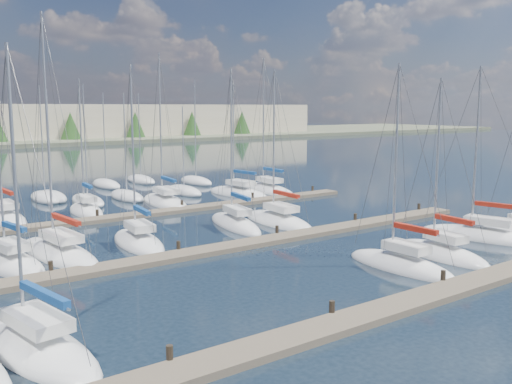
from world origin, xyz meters
TOP-DOWN VIEW (x-y plane):
  - ground at (0.00, 60.00)m, footprint 400.00×400.00m
  - dock_near at (0.00, 2.01)m, footprint 44.00×1.93m
  - dock_mid at (0.00, 16.01)m, footprint 44.00×1.93m
  - dock_far at (0.00, 30.01)m, footprint 44.00×1.93m
  - sailboat_f at (15.49, 7.90)m, footprint 4.56×9.33m
  - sailboat_r at (17.15, 35.25)m, footprint 3.43×9.69m
  - sailboat_h at (-13.38, 20.23)m, footprint 3.87×7.46m
  - sailboat_n at (-10.31, 35.33)m, footprint 2.99×8.95m
  - sailboat_l at (7.22, 20.79)m, footprint 3.51×8.78m
  - sailboat_o at (-3.70, 34.41)m, footprint 2.89×6.69m
  - sailboat_d at (4.82, 6.37)m, footprint 2.35×7.51m
  - sailboat_p at (4.20, 34.66)m, footprint 4.18×9.37m
  - sailboat_e at (8.94, 6.62)m, footprint 3.07×7.46m
  - sailboat_j at (-4.97, 20.78)m, footprint 3.60×7.82m
  - sailboat_k at (3.73, 21.84)m, footprint 3.96×8.75m
  - sailboat_i at (-10.28, 20.99)m, footprint 3.67×10.02m
  - sailboat_q at (13.12, 35.10)m, footprint 3.95×8.96m
  - sailboat_b at (-15.53, 7.34)m, footprint 4.26×9.34m
  - distant_boats at (-4.34, 43.76)m, footprint 36.93×20.75m

SIDE VIEW (x-z plane):
  - ground at x=0.00m, z-range 0.00..0.00m
  - dock_near at x=0.00m, z-range -0.40..0.70m
  - dock_mid at x=0.00m, z-range -0.40..0.70m
  - dock_far at x=0.00m, z-range -0.40..0.70m
  - sailboat_q at x=13.12m, z-range -6.10..6.44m
  - sailboat_b at x=-15.53m, z-range -6.01..6.36m
  - sailboat_l at x=7.22m, z-range -6.31..6.66m
  - sailboat_h at x=-13.38m, z-range -5.90..6.25m
  - sailboat_f at x=15.49m, z-range -6.24..6.60m
  - sailboat_j at x=-4.97m, z-range -6.22..6.59m
  - sailboat_p at x=4.20m, z-range -7.39..7.75m
  - sailboat_r at x=17.15m, z-range -7.48..7.86m
  - sailboat_e at x=8.94m, z-range -5.71..6.08m
  - sailboat_d at x=4.82m, z-range -6.05..6.42m
  - sailboat_i at x=-10.28m, z-range -7.68..8.06m
  - sailboat_k at x=3.73m, z-range -6.28..6.66m
  - sailboat_n at x=-10.31m, z-range -7.70..8.09m
  - sailboat_o at x=-3.70m, z-range -6.05..6.44m
  - distant_boats at x=-4.34m, z-range -6.36..6.94m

